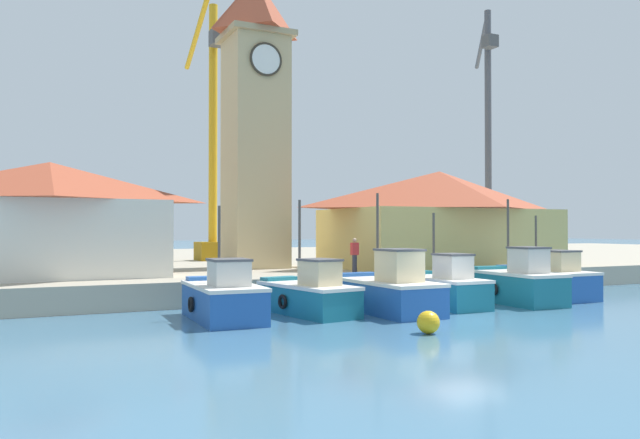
{
  "coord_description": "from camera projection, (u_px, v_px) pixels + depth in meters",
  "views": [
    {
      "loc": [
        -13.67,
        -17.08,
        3.06
      ],
      "look_at": [
        -1.27,
        8.67,
        3.5
      ],
      "focal_mm": 35.0,
      "sensor_mm": 36.0,
      "label": 1
    }
  ],
  "objects": [
    {
      "name": "fishing_boat_left_inner",
      "position": [
        388.0,
        291.0,
        22.79
      ],
      "size": [
        2.19,
        4.97,
        4.41
      ],
      "color": "#2356A8",
      "rests_on": "ground"
    },
    {
      "name": "quay_wharf",
      "position": [
        228.0,
        264.0,
        45.3
      ],
      "size": [
        120.0,
        40.0,
        1.03
      ],
      "primitive_type": "cube",
      "color": "#A89E89",
      "rests_on": "ground"
    },
    {
      "name": "ground_plane",
      "position": [
        464.0,
        319.0,
        21.27
      ],
      "size": [
        300.0,
        300.0,
        0.0
      ],
      "primitive_type": "plane",
      "color": "teal"
    },
    {
      "name": "dock_worker_near_tower",
      "position": [
        355.0,
        255.0,
        28.42
      ],
      "size": [
        0.34,
        0.22,
        1.62
      ],
      "color": "#33333D",
      "rests_on": "quay_wharf"
    },
    {
      "name": "port_crane_near",
      "position": [
        212.0,
        158.0,
        40.76
      ],
      "size": [
        2.0,
        9.45,
        18.65
      ],
      "color": "#976E11",
      "rests_on": "quay_wharf"
    },
    {
      "name": "fishing_boat_center",
      "position": [
        517.0,
        284.0,
        25.58
      ],
      "size": [
        2.15,
        4.36,
        4.31
      ],
      "color": "#196B7F",
      "rests_on": "ground"
    },
    {
      "name": "warehouse_left",
      "position": [
        49.0,
        218.0,
        26.46
      ],
      "size": [
        9.68,
        6.06,
        4.88
      ],
      "color": "silver",
      "rests_on": "quay_wharf"
    },
    {
      "name": "fishing_boat_mid_right",
      "position": [
        546.0,
        281.0,
        27.66
      ],
      "size": [
        2.13,
        4.58,
        3.67
      ],
      "color": "#2356A8",
      "rests_on": "ground"
    },
    {
      "name": "clock_tower",
      "position": [
        255.0,
        113.0,
        32.8
      ],
      "size": [
        3.42,
        3.42,
        17.0
      ],
      "color": "tan",
      "rests_on": "quay_wharf"
    },
    {
      "name": "port_crane_far",
      "position": [
        488.0,
        156.0,
        52.68
      ],
      "size": [
        5.44,
        8.01,
        20.52
      ],
      "color": "#353539",
      "rests_on": "quay_wharf"
    },
    {
      "name": "fishing_boat_far_left",
      "position": [
        223.0,
        298.0,
        20.89
      ],
      "size": [
        2.17,
        4.43,
        3.87
      ],
      "color": "#2356A8",
      "rests_on": "ground"
    },
    {
      "name": "fishing_boat_left_outer",
      "position": [
        308.0,
        295.0,
        22.32
      ],
      "size": [
        2.43,
        4.61,
        4.13
      ],
      "color": "#196B7F",
      "rests_on": "ground"
    },
    {
      "name": "warehouse_right",
      "position": [
        440.0,
        218.0,
        33.77
      ],
      "size": [
        12.0,
        7.28,
        5.17
      ],
      "color": "tan",
      "rests_on": "quay_wharf"
    },
    {
      "name": "fishing_boat_mid_left",
      "position": [
        442.0,
        288.0,
        24.57
      ],
      "size": [
        1.92,
        4.34,
        3.72
      ],
      "color": "#196B7F",
      "rests_on": "ground"
    },
    {
      "name": "mooring_buoy",
      "position": [
        428.0,
        322.0,
        18.18
      ],
      "size": [
        0.67,
        0.67,
        0.67
      ],
      "primitive_type": "sphere",
      "color": "gold",
      "rests_on": "ground"
    }
  ]
}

